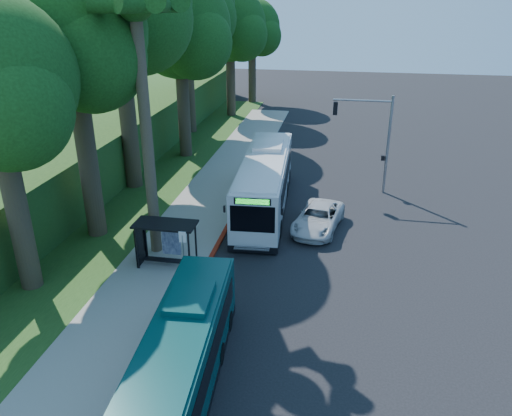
% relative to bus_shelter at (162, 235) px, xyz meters
% --- Properties ---
extents(ground, '(140.00, 140.00, 0.00)m').
position_rel_bus_shelter_xyz_m(ground, '(7.26, 2.86, -1.81)').
color(ground, black).
rests_on(ground, ground).
extents(sidewalk, '(4.50, 70.00, 0.12)m').
position_rel_bus_shelter_xyz_m(sidewalk, '(-0.04, 2.86, -1.75)').
color(sidewalk, gray).
rests_on(sidewalk, ground).
extents(red_curb, '(0.25, 30.00, 0.13)m').
position_rel_bus_shelter_xyz_m(red_curb, '(2.26, -1.14, -1.74)').
color(red_curb, maroon).
rests_on(red_curb, ground).
extents(grass_verge, '(8.00, 70.00, 0.06)m').
position_rel_bus_shelter_xyz_m(grass_verge, '(-5.74, 7.86, -1.78)').
color(grass_verge, '#234719').
rests_on(grass_verge, ground).
extents(bus_shelter, '(3.20, 1.51, 2.55)m').
position_rel_bus_shelter_xyz_m(bus_shelter, '(0.00, 0.00, 0.00)').
color(bus_shelter, black).
rests_on(bus_shelter, ground).
extents(stop_sign_pole, '(0.35, 0.06, 3.17)m').
position_rel_bus_shelter_xyz_m(stop_sign_pole, '(1.86, -2.14, 0.28)').
color(stop_sign_pole, gray).
rests_on(stop_sign_pole, ground).
extents(traffic_signal_pole, '(4.10, 0.30, 7.00)m').
position_rel_bus_shelter_xyz_m(traffic_signal_pole, '(11.04, 12.86, 2.62)').
color(traffic_signal_pole, gray).
rests_on(traffic_signal_pole, ground).
extents(palm_tree, '(4.20, 4.20, 14.40)m').
position_rel_bus_shelter_xyz_m(palm_tree, '(-0.94, 1.36, 10.57)').
color(palm_tree, '#4C3F2D').
rests_on(palm_tree, ground).
extents(hillside_backdrop, '(24.00, 60.00, 8.80)m').
position_rel_bus_shelter_xyz_m(hillside_backdrop, '(-19.04, 17.96, 0.63)').
color(hillside_backdrop, '#234719').
rests_on(hillside_backdrop, ground).
extents(tree_0, '(8.40, 8.00, 15.70)m').
position_rel_bus_shelter_xyz_m(tree_0, '(-5.14, 2.84, 9.40)').
color(tree_0, '#382B1E').
rests_on(tree_0, ground).
extents(tree_1, '(10.50, 10.00, 18.26)m').
position_rel_bus_shelter_xyz_m(tree_1, '(-6.12, 10.84, 10.92)').
color(tree_1, '#382B1E').
rests_on(tree_1, ground).
extents(tree_2, '(8.82, 8.40, 15.12)m').
position_rel_bus_shelter_xyz_m(tree_2, '(-4.64, 18.84, 8.67)').
color(tree_2, '#382B1E').
rests_on(tree_2, ground).
extents(tree_3, '(10.08, 9.60, 17.28)m').
position_rel_bus_shelter_xyz_m(tree_3, '(-6.62, 26.84, 10.17)').
color(tree_3, '#382B1E').
rests_on(tree_3, ground).
extents(tree_4, '(8.40, 8.00, 14.14)m').
position_rel_bus_shelter_xyz_m(tree_4, '(-4.14, 34.84, 7.92)').
color(tree_4, '#382B1E').
rests_on(tree_4, ground).
extents(tree_5, '(7.35, 7.00, 12.86)m').
position_rel_bus_shelter_xyz_m(tree_5, '(-3.16, 42.84, 7.16)').
color(tree_5, '#382B1E').
rests_on(tree_5, ground).
extents(white_bus, '(3.58, 13.27, 3.91)m').
position_rel_bus_shelter_xyz_m(white_bus, '(4.03, 8.57, 0.10)').
color(white_bus, silver).
rests_on(white_bus, ground).
extents(teal_bus, '(2.99, 10.75, 3.16)m').
position_rel_bus_shelter_xyz_m(teal_bus, '(3.87, -8.78, -0.26)').
color(teal_bus, '#0A3A39').
rests_on(teal_bus, ground).
extents(pickup, '(3.33, 5.62, 1.46)m').
position_rel_bus_shelter_xyz_m(pickup, '(7.77, 5.87, -1.07)').
color(pickup, silver).
rests_on(pickup, ground).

